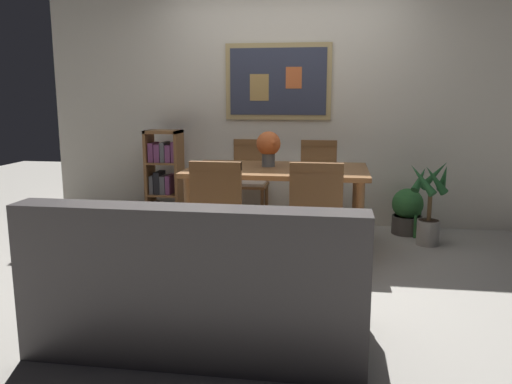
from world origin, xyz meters
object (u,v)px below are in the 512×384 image
object	(u,v)px
leather_couch	(201,290)
potted_ivy	(407,211)
flower_vase	(269,146)
tv_remote	(331,166)
dining_chair_near_right	(316,211)
dining_chair_far_right	(318,176)
potted_palm	(430,206)
dining_chair_far_left	(250,175)
dining_table	(277,177)
dining_chair_near_left	(219,209)
bookshelf	(165,180)

from	to	relation	value
leather_couch	potted_ivy	xyz separation A→B (m)	(1.46, 2.58, -0.08)
flower_vase	tv_remote	distance (m)	0.60
dining_chair_near_right	potted_ivy	world-z (taller)	dining_chair_near_right
dining_chair_far_right	potted_palm	xyz separation A→B (m)	(1.05, -0.57, -0.17)
leather_couch	dining_chair_far_right	bearing A→B (deg)	78.81
dining_chair_far_left	potted_ivy	xyz separation A→B (m)	(1.63, -0.18, -0.31)
potted_ivy	tv_remote	bearing A→B (deg)	-143.20
leather_couch	flower_vase	size ratio (longest dim) A/B	5.63
dining_chair_near_right	dining_chair_far_left	distance (m)	1.84
dining_chair_far_right	flower_vase	xyz separation A→B (m)	(-0.43, -0.79, 0.39)
tv_remote	potted_ivy	bearing A→B (deg)	36.80
dining_table	tv_remote	size ratio (longest dim) A/B	10.43
dining_table	flower_vase	bearing A→B (deg)	139.60
potted_palm	dining_chair_near_left	bearing A→B (deg)	-146.21
potted_ivy	tv_remote	world-z (taller)	tv_remote
leather_couch	bookshelf	world-z (taller)	bookshelf
leather_couch	potted_palm	bearing A→B (deg)	54.04
dining_chair_far_right	tv_remote	bearing A→B (deg)	-79.45
tv_remote	flower_vase	bearing A→B (deg)	-177.84
bookshelf	potted_ivy	xyz separation A→B (m)	(2.52, 0.03, -0.26)
dining_table	bookshelf	distance (m)	1.44
potted_ivy	dining_chair_near_left	bearing A→B (deg)	-135.93
dining_table	potted_ivy	distance (m)	1.47
dining_chair_far_left	dining_table	bearing A→B (deg)	-65.25
dining_chair_near_left	bookshelf	world-z (taller)	bookshelf
dining_chair_near_left	dining_chair_far_right	distance (m)	1.85
dining_chair_far_left	tv_remote	size ratio (longest dim) A/B	5.95
dining_chair_far_left	dining_chair_far_right	world-z (taller)	same
dining_chair_near_right	dining_chair_far_right	bearing A→B (deg)	91.58
dining_chair_far_left	tv_remote	world-z (taller)	dining_chair_far_left
dining_table	dining_chair_far_left	size ratio (longest dim) A/B	1.75
flower_vase	tv_remote	xyz separation A→B (m)	(0.57, 0.02, -0.18)
dining_chair_near_right	bookshelf	bearing A→B (deg)	138.54
dining_chair_near_left	potted_palm	world-z (taller)	dining_chair_near_left
dining_chair_far_left	leather_couch	distance (m)	2.78
dining_chair_near_left	dining_chair_far_left	world-z (taller)	same
dining_chair_near_left	flower_vase	xyz separation A→B (m)	(0.25, 0.94, 0.39)
dining_chair_near_left	leather_couch	distance (m)	1.08
dining_chair_far_left	flower_vase	world-z (taller)	flower_vase
tv_remote	dining_table	bearing A→B (deg)	-168.17
dining_table	flower_vase	size ratio (longest dim) A/B	4.99
flower_vase	dining_chair_near_left	bearing A→B (deg)	-104.98
potted_palm	dining_chair_far_left	bearing A→B (deg)	162.55
dining_chair_far_left	potted_palm	size ratio (longest dim) A/B	1.14
bookshelf	dining_chair_far_left	bearing A→B (deg)	13.20
dining_table	potted_palm	size ratio (longest dim) A/B	2.00
dining_table	dining_chair_near_left	bearing A→B (deg)	-111.73
potted_ivy	flower_vase	bearing A→B (deg)	-156.01
potted_palm	tv_remote	bearing A→B (deg)	-167.93
dining_chair_far_right	bookshelf	size ratio (longest dim) A/B	0.89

